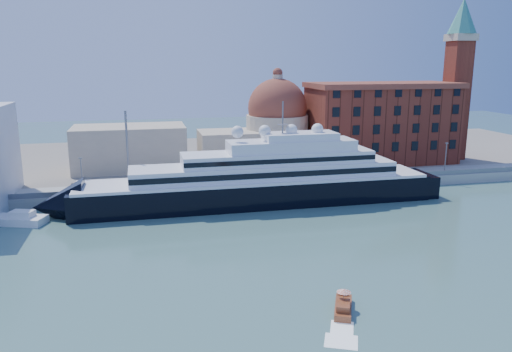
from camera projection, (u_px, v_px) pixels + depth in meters
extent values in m
plane|color=#375F5B|center=(244.00, 242.00, 88.30)|extent=(400.00, 400.00, 0.00)
cube|color=gray|center=(215.00, 188.00, 120.29)|extent=(180.00, 10.00, 2.50)
cube|color=slate|center=(196.00, 158.00, 159.25)|extent=(260.00, 72.00, 2.00)
cube|color=slate|center=(218.00, 185.00, 115.60)|extent=(180.00, 0.10, 1.20)
cube|color=black|center=(256.00, 194.00, 111.27)|extent=(78.91, 12.14, 6.58)
cone|color=black|center=(59.00, 206.00, 102.11)|extent=(10.12, 12.14, 12.14)
cube|color=black|center=(415.00, 185.00, 120.04)|extent=(6.07, 11.13, 6.07)
cube|color=white|center=(256.00, 179.00, 110.48)|extent=(76.89, 12.34, 0.61)
cube|color=white|center=(265.00, 170.00, 110.52)|extent=(58.68, 10.12, 3.03)
cube|color=black|center=(270.00, 175.00, 105.72)|extent=(58.68, 0.15, 1.21)
cube|color=white|center=(278.00, 157.00, 110.55)|extent=(42.49, 9.10, 2.63)
cube|color=white|center=(291.00, 146.00, 110.65)|extent=(28.33, 8.09, 2.43)
cube|color=white|center=(300.00, 136.00, 110.65)|extent=(16.19, 7.08, 1.62)
cylinder|color=slate|center=(283.00, 118.00, 108.80)|extent=(0.30, 0.30, 7.08)
sphere|color=white|center=(237.00, 132.00, 107.20)|extent=(2.63, 2.63, 2.63)
sphere|color=white|center=(265.00, 131.00, 108.54)|extent=(2.63, 2.63, 2.63)
sphere|color=white|center=(291.00, 130.00, 109.88)|extent=(2.63, 2.63, 2.63)
sphere|color=white|center=(317.00, 129.00, 111.22)|extent=(2.63, 2.63, 2.63)
cube|color=white|center=(13.00, 220.00, 98.02)|extent=(13.62, 8.41, 1.72)
cube|color=white|center=(22.00, 214.00, 97.47)|extent=(4.96, 3.99, 1.29)
cube|color=maroon|center=(343.00, 308.00, 63.72)|extent=(4.47, 6.54, 1.04)
cube|color=maroon|center=(343.00, 306.00, 62.53)|extent=(2.59, 3.05, 0.83)
cylinder|color=slate|center=(344.00, 297.00, 63.93)|extent=(0.06, 0.06, 1.66)
cone|color=red|center=(344.00, 291.00, 63.72)|extent=(1.87, 1.87, 0.42)
cube|color=maroon|center=(381.00, 125.00, 146.23)|extent=(42.00, 18.00, 22.00)
cube|color=brown|center=(383.00, 85.00, 143.64)|extent=(43.00, 19.00, 1.50)
cube|color=maroon|center=(455.00, 101.00, 150.07)|extent=(6.00, 6.00, 35.00)
cube|color=beige|center=(461.00, 37.00, 145.92)|extent=(7.00, 7.00, 2.00)
cone|color=teal|center=(463.00, 16.00, 144.57)|extent=(8.40, 8.40, 10.00)
cylinder|color=beige|center=(277.00, 139.00, 146.19)|extent=(18.00, 18.00, 14.00)
sphere|color=brown|center=(277.00, 108.00, 144.17)|extent=(17.00, 17.00, 17.00)
cylinder|color=beige|center=(278.00, 80.00, 142.37)|extent=(3.00, 3.00, 3.00)
cube|color=beige|center=(231.00, 149.00, 141.64)|extent=(18.00, 14.00, 10.00)
cube|color=beige|center=(130.00, 148.00, 137.13)|extent=(30.00, 16.00, 12.00)
cylinder|color=slate|center=(82.00, 176.00, 109.63)|extent=(0.24, 0.24, 8.00)
cube|color=slate|center=(80.00, 158.00, 108.71)|extent=(0.80, 0.30, 0.25)
cylinder|color=slate|center=(217.00, 170.00, 116.26)|extent=(0.24, 0.24, 8.00)
cube|color=slate|center=(217.00, 153.00, 115.34)|extent=(0.80, 0.30, 0.25)
cylinder|color=slate|center=(337.00, 164.00, 122.89)|extent=(0.24, 0.24, 8.00)
cube|color=slate|center=(338.00, 148.00, 121.97)|extent=(0.80, 0.30, 0.25)
cylinder|color=slate|center=(445.00, 159.00, 129.52)|extent=(0.24, 0.24, 8.00)
cube|color=slate|center=(447.00, 143.00, 128.60)|extent=(0.80, 0.30, 0.25)
cylinder|color=slate|center=(128.00, 151.00, 112.62)|extent=(0.50, 0.50, 18.00)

